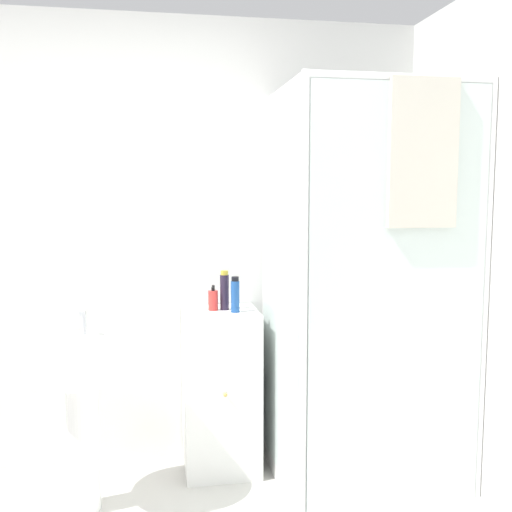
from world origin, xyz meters
TOP-DOWN VIEW (x-y plane):
  - wall_back at (0.00, 1.70)m, footprint 6.40×0.06m
  - shower_enclosure at (1.16, 1.14)m, footprint 0.90×0.93m
  - vanity_cabinet at (0.50, 1.47)m, footprint 0.41×0.40m
  - sink at (-0.20, 1.16)m, footprint 0.53×0.53m
  - soap_dispenser at (0.46, 1.49)m, footprint 0.05×0.05m
  - shampoo_bottle_tall_black at (0.53, 1.50)m, footprint 0.05×0.05m
  - shampoo_bottle_blue at (0.58, 1.42)m, footprint 0.05×0.05m

SIDE VIEW (x-z plane):
  - vanity_cabinet at x=0.50m, z-range 0.00..0.90m
  - shower_enclosure at x=1.16m, z-range -0.46..1.59m
  - sink at x=-0.20m, z-range 0.16..1.12m
  - soap_dispenser at x=0.46m, z-range 0.88..1.02m
  - shampoo_bottle_blue at x=0.58m, z-range 0.89..1.09m
  - shampoo_bottle_tall_black at x=0.53m, z-range 0.89..1.11m
  - wall_back at x=0.00m, z-range 0.00..2.50m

